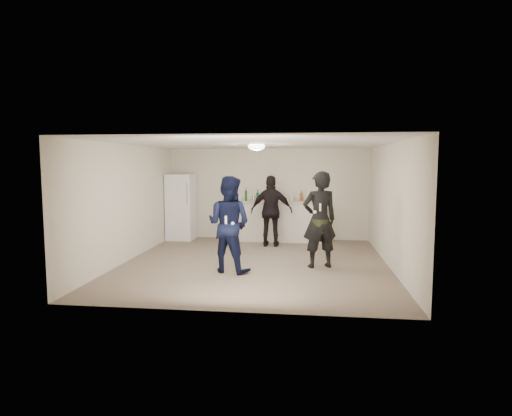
# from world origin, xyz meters

# --- Properties ---
(floor) EXTENTS (6.00, 6.00, 0.00)m
(floor) POSITION_xyz_m (0.00, 0.00, 0.00)
(floor) COLOR #6B5B4C
(floor) RESTS_ON ground
(ceiling) EXTENTS (6.00, 6.00, 0.00)m
(ceiling) POSITION_xyz_m (0.00, 0.00, 2.50)
(ceiling) COLOR silver
(ceiling) RESTS_ON wall_back
(wall_back) EXTENTS (6.00, 0.00, 6.00)m
(wall_back) POSITION_xyz_m (0.00, 3.00, 1.25)
(wall_back) COLOR beige
(wall_back) RESTS_ON floor
(wall_front) EXTENTS (6.00, 0.00, 6.00)m
(wall_front) POSITION_xyz_m (0.00, -3.00, 1.25)
(wall_front) COLOR beige
(wall_front) RESTS_ON floor
(wall_left) EXTENTS (0.00, 6.00, 6.00)m
(wall_left) POSITION_xyz_m (-2.75, 0.00, 1.25)
(wall_left) COLOR beige
(wall_left) RESTS_ON floor
(wall_right) EXTENTS (0.00, 6.00, 6.00)m
(wall_right) POSITION_xyz_m (2.75, 0.00, 1.25)
(wall_right) COLOR beige
(wall_right) RESTS_ON floor
(counter) EXTENTS (2.60, 0.56, 1.05)m
(counter) POSITION_xyz_m (0.23, 2.67, 0.53)
(counter) COLOR beige
(counter) RESTS_ON floor
(counter_top) EXTENTS (2.68, 0.64, 0.04)m
(counter_top) POSITION_xyz_m (0.23, 2.67, 1.07)
(counter_top) COLOR #BBB091
(counter_top) RESTS_ON counter
(fridge) EXTENTS (0.70, 0.70, 1.80)m
(fridge) POSITION_xyz_m (-2.37, 2.60, 0.90)
(fridge) COLOR white
(fridge) RESTS_ON floor
(fridge_handle) EXTENTS (0.02, 0.02, 0.60)m
(fridge_handle) POSITION_xyz_m (-2.09, 2.23, 1.30)
(fridge_handle) COLOR silver
(fridge_handle) RESTS_ON fridge
(ceiling_dome) EXTENTS (0.36, 0.36, 0.16)m
(ceiling_dome) POSITION_xyz_m (0.00, 0.30, 2.45)
(ceiling_dome) COLOR white
(ceiling_dome) RESTS_ON ceiling
(shaker) EXTENTS (0.08, 0.08, 0.17)m
(shaker) POSITION_xyz_m (-0.36, 2.62, 1.18)
(shaker) COLOR silver
(shaker) RESTS_ON counter_top
(man) EXTENTS (1.07, 0.95, 1.86)m
(man) POSITION_xyz_m (-0.41, -0.75, 0.93)
(man) COLOR #0E143B
(man) RESTS_ON floor
(woman) EXTENTS (0.82, 0.67, 1.94)m
(woman) POSITION_xyz_m (1.33, -0.19, 0.97)
(woman) COLOR black
(woman) RESTS_ON floor
(camo_shorts) EXTENTS (0.34, 0.34, 0.28)m
(camo_shorts) POSITION_xyz_m (1.33, -0.19, 0.85)
(camo_shorts) COLOR #263317
(camo_shorts) RESTS_ON woman
(spectator) EXTENTS (1.06, 0.45, 1.80)m
(spectator) POSITION_xyz_m (0.19, 1.90, 0.90)
(spectator) COLOR black
(spectator) RESTS_ON floor
(remote_man) EXTENTS (0.04, 0.04, 0.15)m
(remote_man) POSITION_xyz_m (-0.41, -1.03, 1.05)
(remote_man) COLOR white
(remote_man) RESTS_ON man
(nunchuk_man) EXTENTS (0.07, 0.07, 0.07)m
(nunchuk_man) POSITION_xyz_m (-0.29, -1.00, 0.98)
(nunchuk_man) COLOR silver
(nunchuk_man) RESTS_ON man
(remote_woman) EXTENTS (0.04, 0.04, 0.15)m
(remote_woman) POSITION_xyz_m (1.33, -0.44, 1.25)
(remote_woman) COLOR silver
(remote_woman) RESTS_ON woman
(nunchuk_woman) EXTENTS (0.07, 0.07, 0.07)m
(nunchuk_woman) POSITION_xyz_m (1.23, -0.41, 1.15)
(nunchuk_woman) COLOR silver
(nunchuk_woman) RESTS_ON woman
(bottle_cluster) EXTENTS (1.54, 0.38, 0.28)m
(bottle_cluster) POSITION_xyz_m (0.17, 2.68, 1.20)
(bottle_cluster) COLOR #984A16
(bottle_cluster) RESTS_ON counter_top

